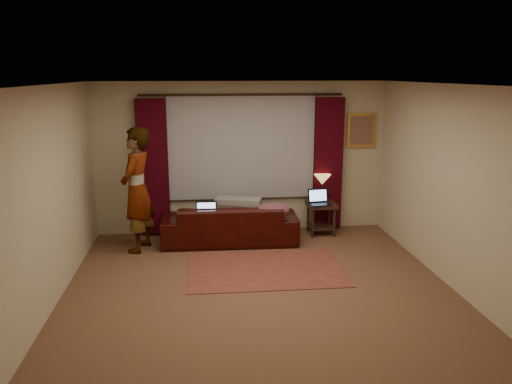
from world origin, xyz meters
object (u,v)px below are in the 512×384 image
at_px(person, 137,190).
at_px(tiffany_lamp, 322,188).
at_px(sofa, 230,216).
at_px(laptop_table, 320,197).
at_px(laptop_sofa, 207,211).
at_px(end_table, 321,218).

bearing_deg(person, tiffany_lamp, 116.51).
relative_size(sofa, laptop_table, 5.88).
distance_m(tiffany_lamp, laptop_table, 0.29).
xyz_separation_m(laptop_sofa, tiffany_lamp, (2.01, 0.48, 0.23)).
distance_m(laptop_sofa, end_table, 2.03).
relative_size(end_table, laptop_table, 1.49).
height_order(laptop_sofa, person, person).
bearing_deg(laptop_sofa, person, -175.05).
height_order(end_table, laptop_table, laptop_table).
height_order(tiffany_lamp, laptop_table, tiffany_lamp).
distance_m(end_table, person, 3.15).
bearing_deg(end_table, person, -171.34).
bearing_deg(laptop_table, end_table, 60.77).
xyz_separation_m(sofa, end_table, (1.60, 0.25, -0.17)).
xyz_separation_m(laptop_sofa, person, (-1.06, -0.11, 0.40)).
distance_m(laptop_table, person, 3.02).
height_order(sofa, laptop_sofa, sofa).
bearing_deg(sofa, laptop_table, -173.77).
xyz_separation_m(end_table, laptop_table, (-0.05, -0.13, 0.40)).
bearing_deg(tiffany_lamp, person, -169.18).
xyz_separation_m(laptop_sofa, laptop_table, (1.92, 0.23, 0.12)).
xyz_separation_m(sofa, laptop_sofa, (-0.38, -0.10, 0.12)).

